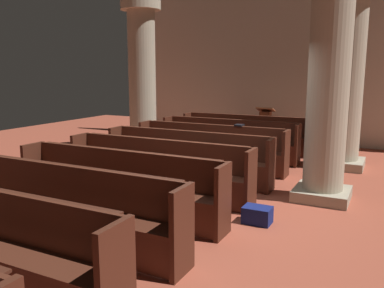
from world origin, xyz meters
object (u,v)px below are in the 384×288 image
(pew_row_1, at_px, (229,138))
(pew_row_6, at_px, (63,204))
(pew_row_3, at_px, (187,155))
(lectern, at_px, (265,129))
(pew_row_5, at_px, (118,182))
(hymn_book, at_px, (239,125))
(pew_row_4, at_px, (157,167))
(pillar_far_side, at_px, (142,73))
(pillar_aisle_rear, at_px, (329,74))
(pew_row_0, at_px, (244,132))
(pew_row_2, at_px, (210,146))
(pillar_aisle_side, at_px, (347,73))
(kneeler_box_navy, at_px, (257,215))

(pew_row_1, height_order, pew_row_6, same)
(pew_row_3, bearing_deg, lectern, 86.78)
(pew_row_3, bearing_deg, pew_row_5, -90.00)
(pew_row_6, xyz_separation_m, hymn_book, (0.58, 4.46, 0.45))
(pew_row_6, bearing_deg, pew_row_4, 90.00)
(pillar_far_side, xyz_separation_m, pillar_aisle_rear, (4.94, -2.24, 0.00))
(pew_row_0, height_order, pillar_far_side, pillar_far_side)
(pew_row_2, relative_size, pew_row_6, 1.00)
(pew_row_0, distance_m, pew_row_4, 4.28)
(pew_row_2, bearing_deg, pillar_aisle_side, 29.10)
(pew_row_5, xyz_separation_m, hymn_book, (0.58, 3.39, 0.45))
(pew_row_0, distance_m, hymn_book, 2.09)
(pillar_aisle_side, bearing_deg, lectern, 140.59)
(pew_row_1, relative_size, pew_row_5, 1.00)
(pillar_aisle_side, distance_m, lectern, 3.31)
(pew_row_2, xyz_separation_m, pew_row_6, (0.00, -4.28, 0.00))
(pew_row_0, bearing_deg, pillar_aisle_rear, -52.51)
(pew_row_1, bearing_deg, pillar_aisle_side, 7.30)
(pew_row_2, distance_m, pew_row_6, 4.28)
(pew_row_5, height_order, lectern, lectern)
(hymn_book, xyz_separation_m, kneeler_box_navy, (1.30, -2.78, -0.83))
(pew_row_0, xyz_separation_m, pillar_far_side, (-2.45, -1.01, 1.51))
(pew_row_3, height_order, lectern, lectern)
(hymn_book, bearing_deg, pew_row_1, 123.25)
(pew_row_4, relative_size, pillar_aisle_side, 0.85)
(pew_row_2, height_order, pillar_aisle_side, pillar_aisle_side)
(lectern, bearing_deg, pillar_aisle_side, -39.41)
(hymn_book, bearing_deg, pew_row_5, -99.70)
(pew_row_6, distance_m, lectern, 7.52)
(lectern, relative_size, kneeler_box_navy, 2.85)
(kneeler_box_navy, bearing_deg, pillar_far_side, 139.27)
(pew_row_3, distance_m, pillar_far_side, 3.62)
(pew_row_5, xyz_separation_m, pillar_aisle_rear, (2.50, 2.09, 1.51))
(pew_row_6, height_order, pillar_aisle_side, pillar_aisle_side)
(pew_row_2, relative_size, pillar_aisle_rear, 0.85)
(pew_row_1, height_order, lectern, lectern)
(pew_row_2, bearing_deg, pew_row_1, 90.00)
(lectern, bearing_deg, pew_row_1, -96.38)
(pillar_aisle_side, bearing_deg, pew_row_1, -172.70)
(pew_row_0, height_order, pew_row_1, same)
(lectern, bearing_deg, pew_row_6, -91.85)
(pew_row_3, bearing_deg, kneeler_box_navy, -39.09)
(pew_row_0, xyz_separation_m, pillar_aisle_rear, (2.50, -3.25, 1.51))
(pillar_far_side, bearing_deg, hymn_book, -17.29)
(pillar_aisle_rear, bearing_deg, pew_row_0, 127.49)
(pew_row_3, distance_m, lectern, 4.32)
(pew_row_2, relative_size, hymn_book, 16.09)
(hymn_book, distance_m, kneeler_box_navy, 3.18)
(pew_row_1, relative_size, pew_row_3, 1.00)
(pillar_aisle_side, xyz_separation_m, lectern, (-2.25, 1.85, -1.56))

